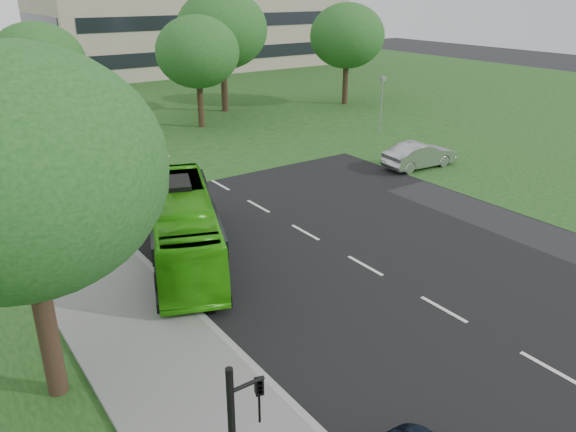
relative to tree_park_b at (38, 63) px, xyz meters
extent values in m
plane|color=black|center=(5.41, -29.27, -5.57)|extent=(160.00, 160.00, 0.00)
cube|color=black|center=(5.41, -9.27, -5.56)|extent=(14.00, 120.00, 0.01)
cube|color=black|center=(5.41, -15.27, -5.56)|extent=(80.00, 12.00, 0.01)
cube|color=silver|center=(5.41, -14.27, -5.55)|extent=(0.15, 90.00, 0.01)
cube|color=#1A4617|center=(5.41, 15.73, -5.56)|extent=(120.00, 60.00, 0.01)
cylinder|color=black|center=(0.00, 0.00, -4.04)|extent=(0.46, 0.46, 3.06)
ellipsoid|color=#1C501A|center=(0.00, 0.00, 0.01)|extent=(6.30, 6.30, 5.36)
cylinder|color=black|center=(11.10, -1.77, -3.97)|extent=(0.48, 0.48, 3.21)
ellipsoid|color=#1C501A|center=(11.10, -1.77, 0.19)|extent=(6.38, 6.38, 5.42)
cylinder|color=black|center=(15.58, 2.47, -3.64)|extent=(0.58, 0.58, 3.86)
ellipsoid|color=#1C501A|center=(15.58, 2.47, 1.40)|extent=(7.77, 7.77, 6.60)
cylinder|color=black|center=(26.62, -1.00, -3.84)|extent=(0.52, 0.52, 3.47)
ellipsoid|color=#1C501A|center=(26.62, -1.00, 0.64)|extent=(6.84, 6.84, 5.81)
cylinder|color=black|center=(-6.57, -28.03, -3.81)|extent=(0.53, 0.53, 3.53)
ellipsoid|color=#1C501A|center=(-6.57, -28.03, 0.76)|extent=(7.00, 7.00, 5.95)
imported|color=#35B611|center=(-0.09, -22.38, -4.18)|extent=(5.77, 10.17, 2.78)
imported|color=#A0A0A4|center=(17.08, -19.27, -4.79)|extent=(4.87, 1.99, 1.57)
cylinder|color=black|center=(-4.77, -35.27, -1.39)|extent=(0.65, 0.07, 0.07)
imported|color=black|center=(-4.53, -35.27, -1.85)|extent=(0.20, 0.22, 0.93)
cylinder|color=gray|center=(21.41, -11.28, -3.61)|extent=(0.12, 0.12, 3.93)
cube|color=gray|center=(21.41, -11.28, -1.54)|extent=(0.41, 0.37, 0.30)
camera|label=1|loc=(-8.54, -41.86, 4.72)|focal=35.00mm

